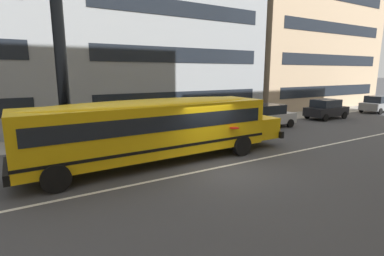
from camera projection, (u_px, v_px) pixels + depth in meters
The scene contains 9 objects.
ground_plane at pixel (219, 167), 12.00m from camera, with size 400.00×400.00×0.00m, color #424244.
sidewalk_far at pixel (146, 132), 18.98m from camera, with size 120.00×3.00×0.01m, color gray.
lane_centreline at pixel (219, 167), 12.00m from camera, with size 110.00×0.16×0.01m, color silver.
school_bus at pixel (158, 125), 12.42m from camera, with size 12.47×2.96×2.78m.
parked_car_black_beside_sign at pixel (326, 109), 24.24m from camera, with size 3.92×1.92×1.64m.
parked_car_silver_by_lamppost at pixel (268, 116), 20.52m from camera, with size 3.92×1.92×1.64m.
parked_car_grey_by_hydrant at pixel (378, 104), 27.98m from camera, with size 3.96×2.00×1.64m.
apartment_block_far_centre at pixel (147, 5), 26.06m from camera, with size 16.15×13.78×19.70m.
apartment_block_far_right at pixel (289, 49), 34.88m from camera, with size 18.19×11.98×13.30m.
Camera 1 is at (-6.84, -9.27, 3.92)m, focal length 26.90 mm.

